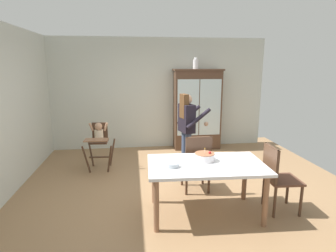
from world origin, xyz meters
TOP-DOWN VIEW (x-y plane):
  - ground_plane at (0.00, 0.00)m, footprint 6.24×6.24m
  - wall_back at (0.00, 2.63)m, footprint 5.32×0.06m
  - china_cabinet at (0.92, 2.37)m, footprint 1.19×0.48m
  - ceramic_vase at (0.86, 2.37)m, footprint 0.13×0.13m
  - high_chair_with_toddler at (-1.33, 1.17)m, footprint 0.60×0.70m
  - adult_person at (0.34, 0.74)m, footprint 0.59×0.58m
  - dining_table at (0.31, -0.77)m, footprint 1.61×1.00m
  - birthday_cake at (0.32, -0.65)m, footprint 0.28×0.28m
  - serving_bowl at (-0.16, -0.83)m, footprint 0.18×0.18m
  - dining_chair_far_side at (0.35, -0.08)m, footprint 0.45×0.45m
  - dining_chair_right_end at (1.32, -0.81)m, footprint 0.46×0.46m

SIDE VIEW (x-z plane):
  - ground_plane at x=0.00m, z-range 0.00..0.00m
  - dining_chair_far_side at x=0.35m, z-range 0.08..1.04m
  - dining_chair_right_end at x=1.32m, z-range 0.08..1.04m
  - dining_table at x=0.31m, z-range 0.28..1.02m
  - high_chair_with_toddler at x=-1.33m, z-range 0.18..1.13m
  - serving_bowl at x=-0.16m, z-range 0.74..0.79m
  - birthday_cake at x=0.32m, z-range 0.70..0.89m
  - adult_person at x=0.34m, z-range 0.20..1.73m
  - china_cabinet at x=0.92m, z-range 0.01..1.96m
  - wall_back at x=0.00m, z-range 0.00..2.70m
  - ceramic_vase at x=0.86m, z-range 1.94..2.21m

